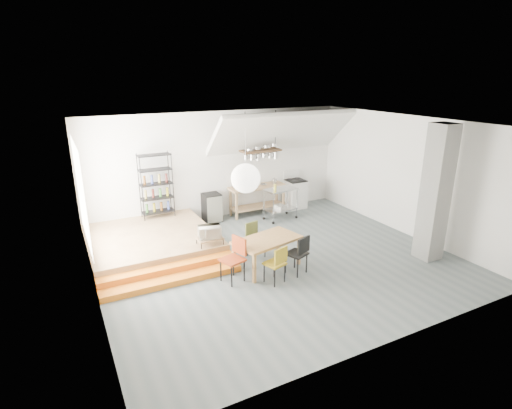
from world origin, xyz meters
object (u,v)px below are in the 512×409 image
dining_table (267,242)px  rolling_cart (280,199)px  stove (295,193)px  mini_fridge (212,207)px

dining_table → rolling_cart: size_ratio=1.58×
stove → rolling_cart: size_ratio=1.14×
rolling_cart → dining_table: bearing=-133.6°
stove → dining_table: size_ratio=0.72×
stove → rolling_cart: (-1.00, -0.75, 0.14)m
rolling_cart → stove: bearing=29.0°
stove → mini_fridge: stove is taller
rolling_cart → mini_fridge: size_ratio=1.22×
dining_table → mini_fridge: mini_fridge is taller
dining_table → stove: bearing=36.4°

